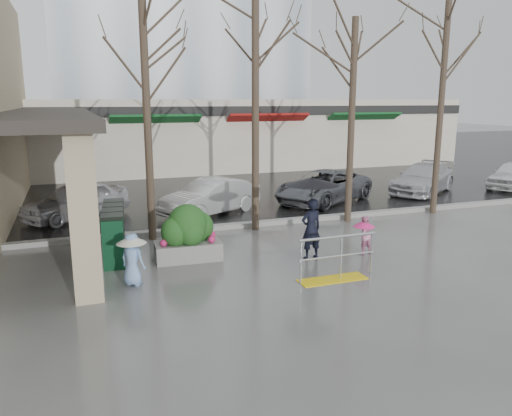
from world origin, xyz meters
TOP-DOWN VIEW (x-y plane):
  - ground at (0.00, 0.00)m, footprint 120.00×120.00m
  - street_asphalt at (0.00, 22.00)m, footprint 120.00×36.00m
  - curb at (0.00, 4.00)m, footprint 120.00×0.30m
  - canopy_slab at (-4.80, 8.00)m, footprint 2.80×18.00m
  - pillar_front at (-3.90, -0.50)m, footprint 0.55×0.55m
  - pillar_back at (-3.90, 6.00)m, footprint 0.55×0.55m
  - storefront_row at (2.00, 17.97)m, footprint 34.00×6.74m
  - handrail at (1.36, -1.20)m, footprint 1.90×0.50m
  - tree_west at (-2.00, 3.60)m, footprint 3.20×3.20m
  - tree_midwest at (1.20, 3.60)m, footprint 3.20×3.20m
  - tree_mideast at (4.50, 3.60)m, footprint 3.20×3.20m
  - tree_east at (8.00, 3.60)m, footprint 3.20×3.20m
  - woman at (1.52, 0.37)m, footprint 1.36×1.36m
  - child_pink at (3.00, 0.26)m, footprint 0.57×0.57m
  - child_blue at (-2.96, 0.05)m, footprint 0.67×0.66m
  - planter at (-1.43, 1.38)m, footprint 1.70×0.98m
  - news_boxes at (-3.16, 2.29)m, footprint 0.77×2.39m
  - car_a at (-4.02, 7.10)m, footprint 3.91×3.26m
  - car_b at (0.45, 6.16)m, footprint 4.01×2.95m
  - car_c at (5.20, 6.68)m, footprint 4.98×4.00m
  - car_d at (10.24, 7.04)m, footprint 4.60×3.84m

SIDE VIEW (x-z plane):
  - ground at x=0.00m, z-range 0.00..0.00m
  - street_asphalt at x=0.00m, z-range 0.00..0.01m
  - curb at x=0.00m, z-range 0.00..0.15m
  - handrail at x=1.36m, z-range -0.14..0.89m
  - child_pink at x=3.00m, z-range 0.07..1.09m
  - car_a at x=-4.02m, z-range 0.00..1.26m
  - car_b at x=0.45m, z-range 0.00..1.26m
  - car_c at x=5.20m, z-range 0.00..1.26m
  - car_d at x=10.24m, z-range 0.00..1.26m
  - news_boxes at x=-3.16m, z-range 0.00..1.31m
  - planter at x=-1.43m, z-range -0.03..1.41m
  - child_blue at x=-2.96m, z-range 0.11..1.28m
  - woman at x=1.52m, z-range 0.32..2.46m
  - pillar_front at x=-3.90m, z-range 0.00..3.50m
  - pillar_back at x=-3.90m, z-range 0.00..3.50m
  - storefront_row at x=2.00m, z-range 0.01..4.01m
  - canopy_slab at x=-4.80m, z-range 3.50..3.75m
  - tree_mideast at x=4.50m, z-range 1.61..8.11m
  - tree_west at x=-2.00m, z-range 1.68..8.48m
  - tree_midwest at x=1.20m, z-range 1.73..8.73m
  - tree_east at x=8.00m, z-range 1.78..8.98m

